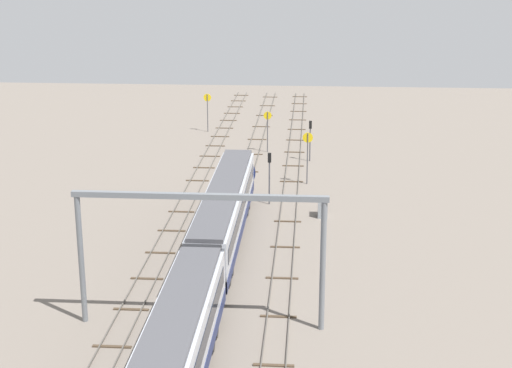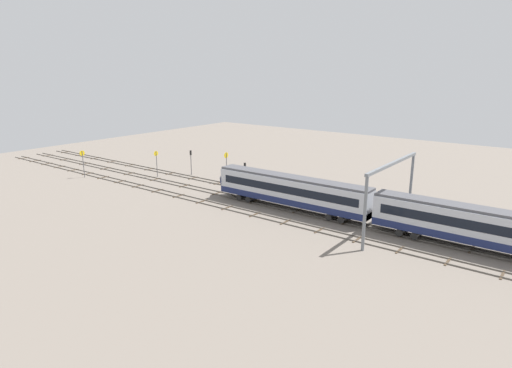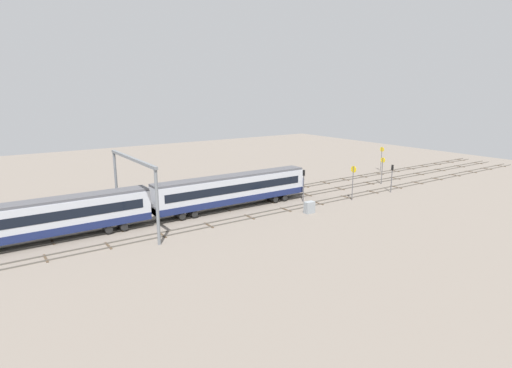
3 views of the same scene
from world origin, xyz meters
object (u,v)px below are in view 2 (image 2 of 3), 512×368
overhead_gantry (392,181)px  signal_light_trackside_departure (245,173)px  signal_light_trackside_approach (191,159)px  relay_cabinet (279,185)px  speed_sign_near_foreground (226,162)px  speed_sign_mid_trackside (156,160)px  train (476,228)px  speed_sign_far_trackside (83,160)px

overhead_gantry → signal_light_trackside_departure: 25.51m
overhead_gantry → signal_light_trackside_approach: size_ratio=3.36×
relay_cabinet → overhead_gantry: bearing=160.1°
speed_sign_near_foreground → speed_sign_mid_trackside: (13.04, 4.85, -0.37)m
train → signal_light_trackside_departure: (34.98, -3.02, 0.59)m
speed_sign_mid_trackside → signal_light_trackside_departure: signal_light_trackside_departure is taller
train → relay_cabinet: (31.75, -8.03, -1.84)m
relay_cabinet → train: bearing=165.8°
train → speed_sign_far_trackside: speed_sign_far_trackside is taller
train → speed_sign_mid_trackside: (55.02, -1.69, 0.57)m
train → speed_sign_mid_trackside: 55.05m
relay_cabinet → speed_sign_far_trackside: bearing=23.9°
speed_sign_far_trackside → signal_light_trackside_departure: 32.06m
signal_light_trackside_approach → relay_cabinet: size_ratio=2.88×
overhead_gantry → relay_cabinet: 23.97m
overhead_gantry → speed_sign_near_foreground: size_ratio=2.92×
speed_sign_mid_trackside → signal_light_trackside_departure: bearing=-176.2°
speed_sign_mid_trackside → relay_cabinet: (-23.27, -6.35, -2.41)m
speed_sign_near_foreground → train: bearing=171.2°
overhead_gantry → signal_light_trackside_departure: size_ratio=3.16×
speed_sign_near_foreground → relay_cabinet: size_ratio=3.31×
train → speed_sign_near_foreground: speed_sign_near_foreground is taller
overhead_gantry → signal_light_trackside_approach: bearing=-9.2°
speed_sign_mid_trackside → speed_sign_far_trackside: 13.53m
speed_sign_mid_trackside → speed_sign_far_trackside: speed_sign_far_trackside is taller
speed_sign_far_trackside → signal_light_trackside_departure: bearing=-162.0°
speed_sign_far_trackside → speed_sign_near_foreground: bearing=-150.2°
overhead_gantry → speed_sign_near_foreground: bearing=-11.3°
signal_light_trackside_approach → signal_light_trackside_departure: bearing=166.9°
train → signal_light_trackside_approach: train is taller
overhead_gantry → relay_cabinet: (21.90, -7.94, -5.63)m
train → signal_light_trackside_approach: 51.59m
speed_sign_far_trackside → relay_cabinet: bearing=-156.1°
signal_light_trackside_departure → signal_light_trackside_approach: bearing=-13.1°
speed_sign_mid_trackside → signal_light_trackside_approach: (-3.87, -5.09, -0.16)m
overhead_gantry → speed_sign_mid_trackside: (45.17, -1.59, -3.22)m
speed_sign_mid_trackside → signal_light_trackside_departure: size_ratio=0.98×
speed_sign_near_foreground → signal_light_trackside_approach: size_ratio=1.15×
speed_sign_mid_trackside → signal_light_trackside_approach: speed_sign_mid_trackside is taller
speed_sign_mid_trackside → signal_light_trackside_approach: 6.40m
signal_light_trackside_approach → relay_cabinet: bearing=-176.3°
signal_light_trackside_departure → relay_cabinet: signal_light_trackside_departure is taller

